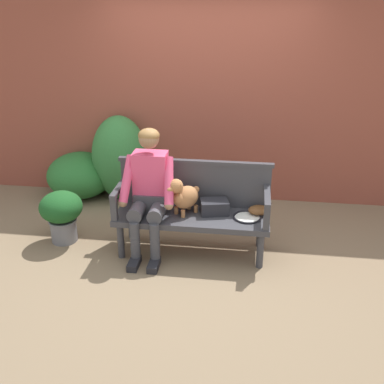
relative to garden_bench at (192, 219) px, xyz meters
name	(u,v)px	position (x,y,z in m)	size (l,w,h in m)	color
ground_plane	(192,251)	(0.00, 0.00, -0.37)	(40.00, 40.00, 0.00)	#7A664C
brick_garden_fence	(209,100)	(0.00, 1.57, 0.88)	(8.00, 0.30, 2.50)	brown
hedge_bush_far_left	(120,158)	(-1.10, 1.25, 0.18)	(0.71, 0.68, 1.10)	#337538
hedge_bush_mid_left	(80,175)	(-1.65, 1.22, -0.08)	(0.86, 0.84, 0.59)	#286B2D
garden_bench	(192,219)	(0.00, 0.00, 0.00)	(1.56, 0.54, 0.43)	#38383D
bench_backrest	(195,182)	(0.00, 0.24, 0.31)	(1.60, 0.06, 0.50)	#38383D
bench_armrest_left_end	(117,196)	(-0.74, -0.09, 0.26)	(0.06, 0.54, 0.28)	#38383D
bench_armrest_right_end	(267,204)	(0.74, -0.09, 0.26)	(0.06, 0.54, 0.28)	#38383D
person_seated	(149,188)	(-0.43, -0.02, 0.33)	(0.56, 0.67, 1.30)	black
dog_on_bench	(183,196)	(-0.09, 0.00, 0.26)	(0.35, 0.37, 0.41)	#AD7042
tennis_racket	(249,216)	(0.58, 0.03, 0.07)	(0.45, 0.55, 0.03)	black
baseball_glove	(259,210)	(0.67, 0.10, 0.10)	(0.22, 0.17, 0.09)	brown
sports_bag	(214,207)	(0.22, 0.07, 0.13)	(0.28, 0.20, 0.14)	#232328
potted_plant	(62,212)	(-1.42, 0.04, -0.03)	(0.46, 0.46, 0.57)	slate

